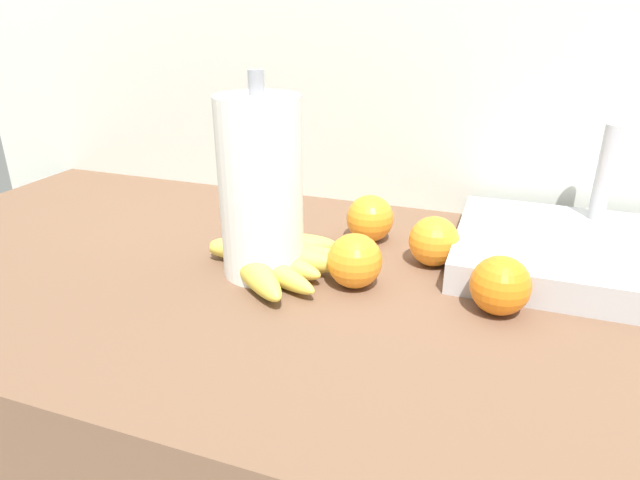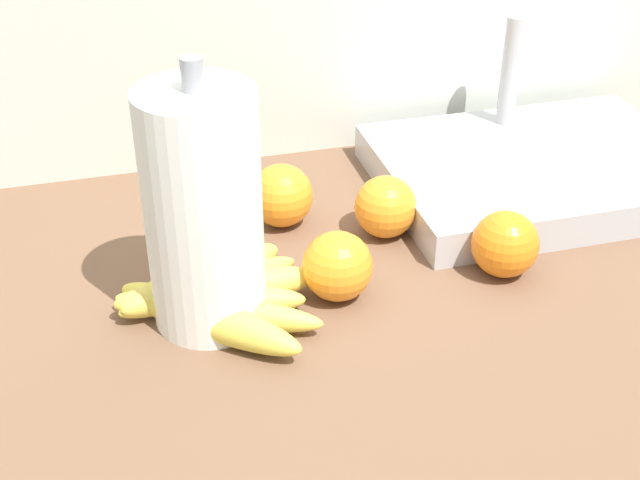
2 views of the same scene
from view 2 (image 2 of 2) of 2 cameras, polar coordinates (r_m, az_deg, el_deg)
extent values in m
cube|color=silver|center=(1.37, 2.59, -2.47)|extent=(2.23, 0.06, 1.30)
ellipsoid|color=#E9D54C|center=(0.86, -7.25, -4.99)|extent=(0.18, 0.17, 0.04)
ellipsoid|color=#E3CB4C|center=(0.87, -6.64, -4.56)|extent=(0.20, 0.13, 0.03)
ellipsoid|color=#E5C24C|center=(0.88, -6.96, -3.92)|extent=(0.19, 0.08, 0.04)
ellipsoid|color=#DBC54C|center=(0.89, -6.62, -3.23)|extent=(0.21, 0.04, 0.04)
ellipsoid|color=#DEC74C|center=(0.91, -7.09, -2.98)|extent=(0.20, 0.08, 0.03)
ellipsoid|color=#DEC74C|center=(0.91, -7.55, -2.47)|extent=(0.19, 0.11, 0.04)
sphere|color=orange|center=(1.00, 4.26, 2.15)|extent=(0.07, 0.07, 0.07)
sphere|color=orange|center=(1.02, -2.50, 2.88)|extent=(0.07, 0.07, 0.07)
sphere|color=orange|center=(0.95, 11.83, -0.26)|extent=(0.07, 0.07, 0.07)
sphere|color=orange|center=(0.89, 1.23, -1.87)|extent=(0.07, 0.07, 0.07)
cylinder|color=white|center=(0.83, -7.52, 1.80)|extent=(0.11, 0.11, 0.24)
cylinder|color=gray|center=(0.82, -7.60, 2.71)|extent=(0.02, 0.02, 0.27)
cube|color=#B7BABF|center=(1.14, 13.83, 4.36)|extent=(0.39, 0.29, 0.04)
cylinder|color=#B2B2B7|center=(1.18, 12.16, 10.59)|extent=(0.02, 0.02, 0.14)
camera|label=1|loc=(0.45, 52.64, -8.25)|focal=30.61mm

